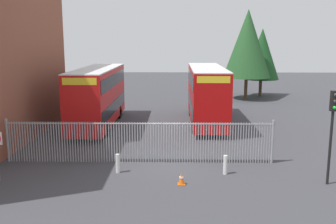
{
  "coord_description": "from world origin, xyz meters",
  "views": [
    {
      "loc": [
        0.51,
        -19.6,
        6.48
      ],
      "look_at": [
        0.0,
        4.0,
        2.0
      ],
      "focal_mm": 40.62,
      "sensor_mm": 36.0,
      "label": 1
    }
  ],
  "objects": [
    {
      "name": "ground_plane",
      "position": [
        0.0,
        8.0,
        0.0
      ],
      "size": [
        100.0,
        100.0,
        0.0
      ],
      "primitive_type": "plane",
      "color": "#3D3D42"
    },
    {
      "name": "palisade_fence",
      "position": [
        -1.46,
        0.0,
        1.18
      ],
      "size": [
        14.34,
        0.14,
        2.35
      ],
      "color": "gray",
      "rests_on": "ground"
    },
    {
      "name": "double_decker_bus_near_gate",
      "position": [
        -5.4,
        8.74,
        2.42
      ],
      "size": [
        2.54,
        10.81,
        4.42
      ],
      "color": "red",
      "rests_on": "ground"
    },
    {
      "name": "tree_short_side",
      "position": [
        8.26,
        22.53,
        6.09
      ],
      "size": [
        5.14,
        5.14,
        9.77
      ],
      "color": "#4C3823",
      "rests_on": "ground"
    },
    {
      "name": "traffic_cone_by_gate",
      "position": [
        0.77,
        -3.2,
        0.29
      ],
      "size": [
        0.34,
        0.34,
        0.59
      ],
      "color": "orange",
      "rests_on": "ground"
    },
    {
      "name": "bollard_center_front",
      "position": [
        2.93,
        -1.77,
        0.47
      ],
      "size": [
        0.2,
        0.2,
        0.95
      ],
      "primitive_type": "cylinder",
      "color": "silver",
      "rests_on": "ground"
    },
    {
      "name": "double_decker_bus_behind_fence_left",
      "position": [
        2.89,
        9.97,
        2.42
      ],
      "size": [
        2.54,
        10.81,
        4.42
      ],
      "color": "#B70C0C",
      "rests_on": "ground"
    },
    {
      "name": "traffic_light_kerbside",
      "position": [
        7.45,
        -2.99,
        2.99
      ],
      "size": [
        0.28,
        0.33,
        4.3
      ],
      "color": "black",
      "rests_on": "ground"
    },
    {
      "name": "bollard_near_left",
      "position": [
        -2.37,
        -1.68,
        0.47
      ],
      "size": [
        0.2,
        0.2,
        0.95
      ],
      "primitive_type": "cylinder",
      "color": "silver",
      "rests_on": "ground"
    },
    {
      "name": "tree_tall_back",
      "position": [
        10.42,
        25.07,
        4.87
      ],
      "size": [
        4.09,
        4.09,
        7.81
      ],
      "color": "#4C3823",
      "rests_on": "ground"
    }
  ]
}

